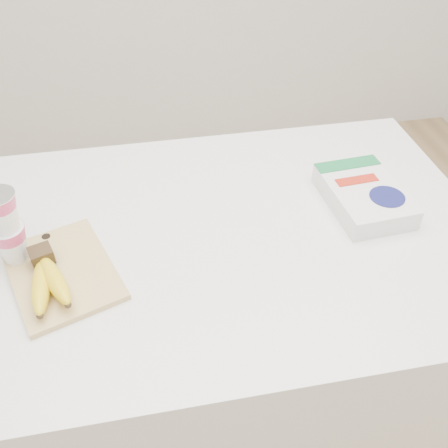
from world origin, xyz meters
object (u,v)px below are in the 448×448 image
table (219,351)px  cutting_board (62,272)px  yogurt_stack (6,226)px  cereal_box (364,195)px  bananas (47,279)px

table → cutting_board: cutting_board is taller
yogurt_stack → cereal_box: 0.84m
bananas → cereal_box: 0.78m
table → cutting_board: (-0.36, -0.08, 0.50)m
bananas → cereal_box: bearing=11.5°
cutting_board → yogurt_stack: 0.15m
cutting_board → cereal_box: cereal_box is taller
table → bananas: bananas is taller
cutting_board → cereal_box: size_ratio=1.06×
yogurt_stack → bananas: bearing=-53.1°
yogurt_stack → cereal_box: (0.84, 0.06, -0.08)m
yogurt_stack → cutting_board: bearing=-29.9°
table → yogurt_stack: size_ratio=7.34×
cutting_board → bananas: (-0.02, -0.04, 0.03)m
table → cereal_box: cereal_box is taller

